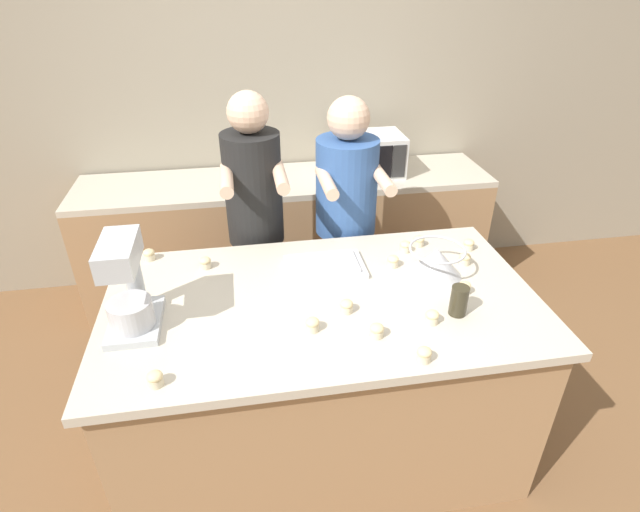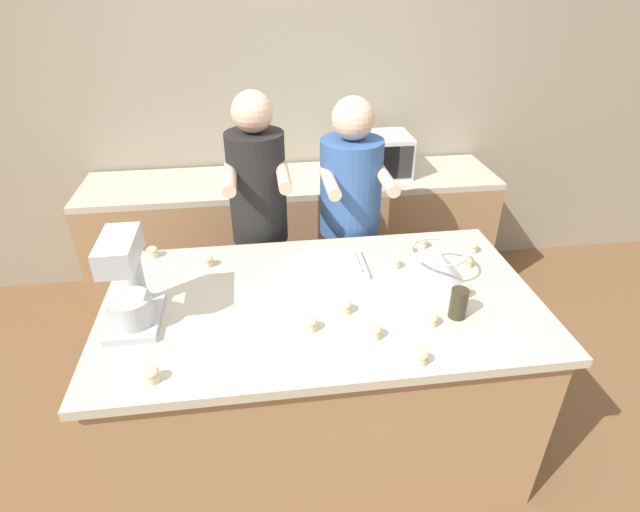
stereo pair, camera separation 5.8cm
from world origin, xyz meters
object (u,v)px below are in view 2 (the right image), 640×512
object	(u,v)px
cupcake_12	(374,332)
cupcake_13	(151,375)
cupcake_2	(345,307)
cupcake_7	(431,319)
cupcake_10	(422,242)
cupcake_11	(207,261)
microwave_oven	(376,155)
cupcake_5	(408,248)
drinking_glass	(459,303)
cupcake_3	(465,290)
mixing_bowl	(438,263)
person_right	(349,232)
cupcake_8	(467,261)
cupcake_9	(472,247)
cupcake_6	(152,252)
cupcake_4	(310,324)
stand_mixer	(128,286)
baking_tray	(326,266)
cupcake_0	(394,262)
cupcake_1	(421,357)
person_left	(261,233)

from	to	relation	value
cupcake_12	cupcake_13	xyz separation A→B (m)	(-0.82, -0.12, 0.00)
cupcake_2	cupcake_7	world-z (taller)	same
cupcake_10	cupcake_11	xyz separation A→B (m)	(-1.07, -0.03, 0.00)
microwave_oven	cupcake_5	world-z (taller)	microwave_oven
drinking_glass	cupcake_3	world-z (taller)	drinking_glass
mixing_bowl	cupcake_2	xyz separation A→B (m)	(-0.46, -0.21, -0.05)
person_right	cupcake_12	distance (m)	1.01
cupcake_2	cupcake_5	world-z (taller)	same
microwave_oven	drinking_glass	xyz separation A→B (m)	(-0.04, -1.64, -0.06)
cupcake_8	cupcake_9	bearing A→B (deg)	59.32
cupcake_11	cupcake_6	bearing A→B (deg)	155.62
cupcake_4	cupcake_8	distance (m)	0.88
mixing_bowl	cupcake_13	world-z (taller)	mixing_bowl
stand_mixer	person_right	bearing A→B (deg)	37.10
baking_tray	cupcake_2	bearing A→B (deg)	-85.03
cupcake_10	cupcake_5	bearing A→B (deg)	-152.69
microwave_oven	cupcake_2	distance (m)	1.63
person_right	cupcake_0	xyz separation A→B (m)	(0.12, -0.52, 0.10)
cupcake_10	baking_tray	bearing A→B (deg)	-164.65
person_right	baking_tray	world-z (taller)	person_right
microwave_oven	cupcake_11	bearing A→B (deg)	-134.47
cupcake_1	cupcake_6	size ratio (longest dim) A/B	1.00
cupcake_0	cupcake_4	bearing A→B (deg)	-137.81
cupcake_3	baking_tray	bearing A→B (deg)	152.37
drinking_glass	cupcake_10	bearing A→B (deg)	86.69
microwave_oven	cupcake_5	xyz separation A→B (m)	(-0.10, -1.11, -0.09)
cupcake_6	cupcake_9	distance (m)	1.58
person_left	drinking_glass	xyz separation A→B (m)	(0.77, -0.92, 0.10)
cupcake_1	cupcake_0	bearing A→B (deg)	83.14
cupcake_9	cupcake_13	world-z (taller)	same
cupcake_7	cupcake_9	xyz separation A→B (m)	(0.39, 0.53, 0.00)
cupcake_6	cupcake_3	bearing A→B (deg)	-20.65
person_left	cupcake_10	world-z (taller)	person_left
person_left	cupcake_12	world-z (taller)	person_left
cupcake_4	cupcake_5	size ratio (longest dim) A/B	1.00
cupcake_5	mixing_bowl	bearing A→B (deg)	-74.05
cupcake_1	cupcake_7	bearing A→B (deg)	62.40
cupcake_1	cupcake_4	distance (m)	0.44
cupcake_0	cupcake_8	world-z (taller)	same
drinking_glass	cupcake_7	size ratio (longest dim) A/B	2.30
baking_tray	cupcake_1	size ratio (longest dim) A/B	6.56
microwave_oven	cupcake_5	size ratio (longest dim) A/B	7.86
person_left	cupcake_0	distance (m)	0.81
cupcake_0	cupcake_3	bearing A→B (deg)	-47.66
cupcake_3	cupcake_8	distance (m)	0.25
drinking_glass	cupcake_2	world-z (taller)	drinking_glass
person_right	cupcake_7	distance (m)	0.97
cupcake_11	cupcake_12	distance (m)	0.91
mixing_bowl	cupcake_4	xyz separation A→B (m)	(-0.62, -0.30, -0.05)
cupcake_5	cupcake_6	bearing A→B (deg)	173.97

